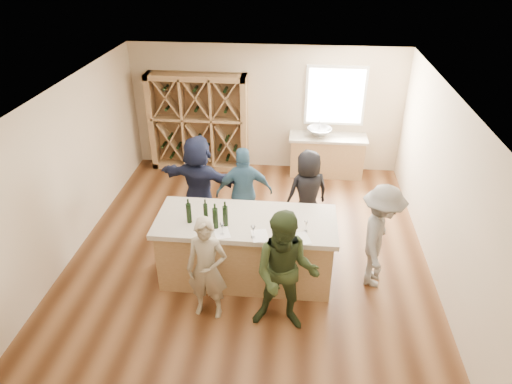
# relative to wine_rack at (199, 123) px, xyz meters

# --- Properties ---
(floor) EXTENTS (6.00, 7.00, 0.10)m
(floor) POSITION_rel_wine_rack_xyz_m (1.50, -3.27, -1.15)
(floor) COLOR brown
(floor) RESTS_ON ground
(ceiling) EXTENTS (6.00, 7.00, 0.10)m
(ceiling) POSITION_rel_wine_rack_xyz_m (1.50, -3.27, 1.75)
(ceiling) COLOR white
(ceiling) RESTS_ON ground
(wall_back) EXTENTS (6.00, 0.10, 2.80)m
(wall_back) POSITION_rel_wine_rack_xyz_m (1.50, 0.28, 0.30)
(wall_back) COLOR #CAB392
(wall_back) RESTS_ON ground
(wall_front) EXTENTS (6.00, 0.10, 2.80)m
(wall_front) POSITION_rel_wine_rack_xyz_m (1.50, -6.82, 0.30)
(wall_front) COLOR #CAB392
(wall_front) RESTS_ON ground
(wall_left) EXTENTS (0.10, 7.00, 2.80)m
(wall_left) POSITION_rel_wine_rack_xyz_m (-1.55, -3.27, 0.30)
(wall_left) COLOR #CAB392
(wall_left) RESTS_ON ground
(wall_right) EXTENTS (0.10, 7.00, 2.80)m
(wall_right) POSITION_rel_wine_rack_xyz_m (4.55, -3.27, 0.30)
(wall_right) COLOR #CAB392
(wall_right) RESTS_ON ground
(window_frame) EXTENTS (1.30, 0.06, 1.30)m
(window_frame) POSITION_rel_wine_rack_xyz_m (3.00, 0.20, 0.65)
(window_frame) COLOR white
(window_frame) RESTS_ON wall_back
(window_pane) EXTENTS (1.18, 0.01, 1.18)m
(window_pane) POSITION_rel_wine_rack_xyz_m (3.00, 0.17, 0.65)
(window_pane) COLOR white
(window_pane) RESTS_ON wall_back
(wine_rack) EXTENTS (2.20, 0.45, 2.20)m
(wine_rack) POSITION_rel_wine_rack_xyz_m (0.00, 0.00, 0.00)
(wine_rack) COLOR #9C764A
(wine_rack) RESTS_ON floor
(back_counter_base) EXTENTS (1.60, 0.58, 0.86)m
(back_counter_base) POSITION_rel_wine_rack_xyz_m (2.90, -0.07, -0.67)
(back_counter_base) COLOR #9C764A
(back_counter_base) RESTS_ON floor
(back_counter_top) EXTENTS (1.70, 0.62, 0.06)m
(back_counter_top) POSITION_rel_wine_rack_xyz_m (2.90, -0.07, -0.21)
(back_counter_top) COLOR #B3A793
(back_counter_top) RESTS_ON back_counter_base
(sink) EXTENTS (0.54, 0.54, 0.19)m
(sink) POSITION_rel_wine_rack_xyz_m (2.70, -0.07, -0.09)
(sink) COLOR silver
(sink) RESTS_ON back_counter_top
(faucet) EXTENTS (0.02, 0.02, 0.30)m
(faucet) POSITION_rel_wine_rack_xyz_m (2.70, 0.11, -0.03)
(faucet) COLOR silver
(faucet) RESTS_ON back_counter_top
(tasting_counter_base) EXTENTS (2.60, 1.00, 1.00)m
(tasting_counter_base) POSITION_rel_wine_rack_xyz_m (1.52, -3.79, -0.60)
(tasting_counter_base) COLOR #9C764A
(tasting_counter_base) RESTS_ON floor
(tasting_counter_top) EXTENTS (2.72, 1.12, 0.08)m
(tasting_counter_top) POSITION_rel_wine_rack_xyz_m (1.52, -3.79, -0.06)
(tasting_counter_top) COLOR #B3A793
(tasting_counter_top) RESTS_ON tasting_counter_base
(wine_bottle_a) EXTENTS (0.08, 0.08, 0.31)m
(wine_bottle_a) POSITION_rel_wine_rack_xyz_m (0.69, -3.94, 0.14)
(wine_bottle_a) COLOR black
(wine_bottle_a) RESTS_ON tasting_counter_top
(wine_bottle_c) EXTENTS (0.07, 0.07, 0.27)m
(wine_bottle_c) POSITION_rel_wine_rack_xyz_m (0.93, -3.85, 0.12)
(wine_bottle_c) COLOR black
(wine_bottle_c) RESTS_ON tasting_counter_top
(wine_bottle_d) EXTENTS (0.09, 0.09, 0.33)m
(wine_bottle_d) POSITION_rel_wine_rack_xyz_m (1.11, -4.05, 0.14)
(wine_bottle_d) COLOR black
(wine_bottle_d) RESTS_ON tasting_counter_top
(wine_bottle_e) EXTENTS (0.09, 0.09, 0.32)m
(wine_bottle_e) POSITION_rel_wine_rack_xyz_m (1.24, -3.97, 0.14)
(wine_bottle_e) COLOR black
(wine_bottle_e) RESTS_ON tasting_counter_top
(wine_glass_a) EXTENTS (0.09, 0.09, 0.19)m
(wine_glass_a) POSITION_rel_wine_rack_xyz_m (1.23, -4.20, 0.07)
(wine_glass_a) COLOR white
(wine_glass_a) RESTS_ON tasting_counter_top
(wine_glass_b) EXTENTS (0.07, 0.07, 0.18)m
(wine_glass_b) POSITION_rel_wine_rack_xyz_m (1.67, -4.23, 0.07)
(wine_glass_b) COLOR white
(wine_glass_b) RESTS_ON tasting_counter_top
(wine_glass_c) EXTENTS (0.10, 0.10, 0.20)m
(wine_glass_c) POSITION_rel_wine_rack_xyz_m (2.20, -4.19, 0.08)
(wine_glass_c) COLOR white
(wine_glass_c) RESTS_ON tasting_counter_top
(wine_glass_d) EXTENTS (0.07, 0.07, 0.16)m
(wine_glass_d) POSITION_rel_wine_rack_xyz_m (1.99, -3.89, 0.06)
(wine_glass_d) COLOR white
(wine_glass_d) RESTS_ON tasting_counter_top
(wine_glass_e) EXTENTS (0.07, 0.07, 0.16)m
(wine_glass_e) POSITION_rel_wine_rack_xyz_m (2.41, -4.02, 0.06)
(wine_glass_e) COLOR white
(wine_glass_e) RESTS_ON tasting_counter_top
(tasting_menu_a) EXTENTS (0.30, 0.34, 0.00)m
(tasting_menu_a) POSITION_rel_wine_rack_xyz_m (1.22, -4.17, -0.02)
(tasting_menu_a) COLOR white
(tasting_menu_a) RESTS_ON tasting_counter_top
(tasting_menu_b) EXTENTS (0.30, 0.36, 0.00)m
(tasting_menu_b) POSITION_rel_wine_rack_xyz_m (1.76, -4.18, -0.02)
(tasting_menu_b) COLOR white
(tasting_menu_b) RESTS_ON tasting_counter_top
(tasting_menu_c) EXTENTS (0.30, 0.36, 0.00)m
(tasting_menu_c) POSITION_rel_wine_rack_xyz_m (2.35, -4.19, -0.02)
(tasting_menu_c) COLOR white
(tasting_menu_c) RESTS_ON tasting_counter_top
(person_near_left) EXTENTS (0.62, 0.48, 1.60)m
(person_near_left) POSITION_rel_wine_rack_xyz_m (1.08, -4.65, -0.30)
(person_near_left) COLOR gray
(person_near_left) RESTS_ON floor
(person_near_right) EXTENTS (0.92, 0.54, 1.84)m
(person_near_right) POSITION_rel_wine_rack_xyz_m (2.16, -4.78, -0.18)
(person_near_right) COLOR #263319
(person_near_right) RESTS_ON floor
(person_server) EXTENTS (0.74, 1.19, 1.71)m
(person_server) POSITION_rel_wine_rack_xyz_m (3.53, -3.72, -0.25)
(person_server) COLOR slate
(person_server) RESTS_ON floor
(person_far_mid) EXTENTS (1.07, 0.69, 1.70)m
(person_far_mid) POSITION_rel_wine_rack_xyz_m (1.35, -2.59, -0.25)
(person_far_mid) COLOR #335972
(person_far_mid) RESTS_ON floor
(person_far_right) EXTENTS (0.92, 0.78, 1.60)m
(person_far_right) POSITION_rel_wine_rack_xyz_m (2.45, -2.41, -0.30)
(person_far_right) COLOR black
(person_far_right) RESTS_ON floor
(person_far_left) EXTENTS (1.75, 0.96, 1.79)m
(person_far_left) POSITION_rel_wine_rack_xyz_m (0.50, -2.38, -0.21)
(person_far_left) COLOR #191E38
(person_far_left) RESTS_ON floor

